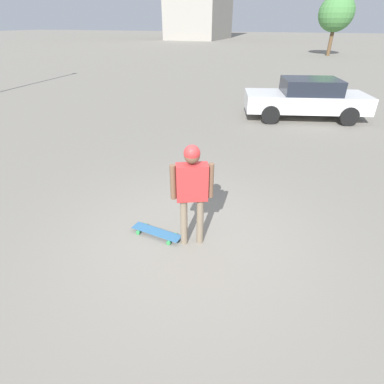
{
  "coord_description": "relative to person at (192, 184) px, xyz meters",
  "views": [
    {
      "loc": [
        -3.64,
        -1.36,
        3.18
      ],
      "look_at": [
        0.0,
        0.0,
        0.95
      ],
      "focal_mm": 28.0,
      "sensor_mm": 36.0,
      "label": 1
    }
  ],
  "objects": [
    {
      "name": "skateboard",
      "position": [
        -0.05,
        0.62,
        -1.02
      ],
      "size": [
        0.33,
        0.91,
        0.09
      ],
      "rotation": [
        0.0,
        0.0,
        1.46
      ],
      "color": "#336693",
      "rests_on": "ground_plane"
    },
    {
      "name": "car_parked_near",
      "position": [
        8.31,
        -1.36,
        -0.36
      ],
      "size": [
        2.81,
        4.62,
        1.41
      ],
      "rotation": [
        0.0,
        0.0,
        1.85
      ],
      "color": "silver",
      "rests_on": "ground_plane"
    },
    {
      "name": "ground_plane",
      "position": [
        0.0,
        0.0,
        -1.09
      ],
      "size": [
        220.0,
        220.0,
        0.0
      ],
      "primitive_type": "plane",
      "color": "gray"
    },
    {
      "name": "person",
      "position": [
        0.0,
        0.0,
        0.0
      ],
      "size": [
        0.38,
        0.59,
        1.7
      ],
      "rotation": [
        0.0,
        0.0,
        -1.12
      ],
      "color": "#7A6B56",
      "rests_on": "ground_plane"
    },
    {
      "name": "tree_distant",
      "position": [
        33.74,
        -2.7,
        2.77
      ],
      "size": [
        3.4,
        3.4,
        5.58
      ],
      "color": "brown",
      "rests_on": "ground_plane"
    }
  ]
}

